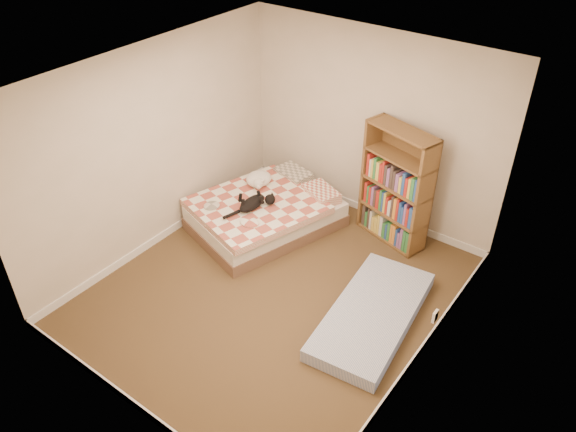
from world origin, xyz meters
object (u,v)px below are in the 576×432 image
Objects in this scene: floor_mattress at (372,315)px; black_cat at (254,202)px; white_dog at (259,179)px; bed at (267,212)px; bookshelf at (395,199)px.

black_cat reaches higher than floor_mattress.
white_dog is at bearing 151.92° from floor_mattress.
bed is 0.38m from black_cat.
bookshelf is 1.63m from floor_mattress.
bed reaches higher than floor_mattress.
white_dog is (-0.28, 0.44, 0.02)m from black_cat.
floor_mattress is at bearing 23.85° from black_cat.
black_cat is 0.52m from white_dog.
white_dog is (-2.25, 0.89, 0.44)m from floor_mattress.
floor_mattress is 4.55× the size of white_dog.
bed is 5.43× the size of white_dog.
floor_mattress is at bearing -53.59° from bookshelf.
floor_mattress is 2.46m from white_dog.
floor_mattress is 2.43× the size of black_cat.
black_cat is (-0.01, -0.25, 0.28)m from bed.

